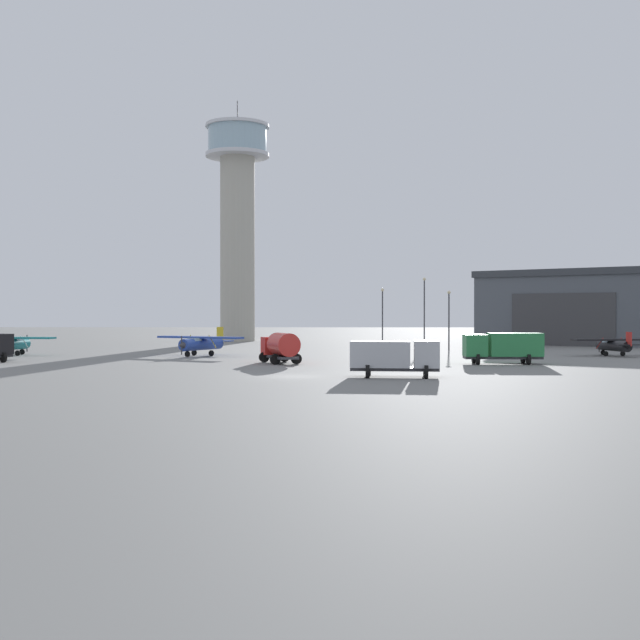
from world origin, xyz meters
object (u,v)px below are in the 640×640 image
Objects in this scene: truck_fuel_tanker_red at (281,346)px; light_post_west at (449,314)px; light_post_east at (382,312)px; control_tower at (238,212)px; truck_box_silver at (394,356)px; light_post_centre at (424,306)px; truck_box_green at (503,346)px; airplane_blue at (202,343)px; airplane_black at (614,345)px; airplane_teal at (9,343)px.

light_post_west is (19.34, 26.31, 3.00)m from truck_fuel_tanker_red.
control_tower is at bearing 139.84° from light_post_east.
light_post_west is (9.67, 41.79, 3.02)m from truck_box_silver.
truck_fuel_tanker_red is at bearing -116.44° from light_post_centre.
light_post_east is (1.82, 53.36, 3.37)m from truck_box_silver.
light_post_centre is at bearing -84.14° from truck_box_green.
airplane_blue is at bearing -87.36° from control_tower.
truck_box_silver is 1.10× the size of truck_fuel_tanker_red.
truck_box_green is at bearing 122.23° from airplane_black.
light_post_centre is (-18.73, 20.61, 4.39)m from airplane_black.
light_post_west is (29.13, 13.48, 3.13)m from airplane_blue.
control_tower is at bearing -13.52° from airplane_teal.
airplane_teal is (-67.08, -1.26, 0.14)m from airplane_black.
light_post_centre is (7.37, 49.75, 4.09)m from truck_box_silver.
truck_fuel_tanker_red is at bearing -126.32° from light_post_west.
control_tower is 40.43m from light_post_centre.
truck_box_silver is at bearing -169.78° from truck_fuel_tanker_red.
airplane_blue is 16.13m from truck_fuel_tanker_red.
light_post_centre reaches higher than truck_box_silver.
truck_box_green is 20.80m from truck_fuel_tanker_red.
light_post_east is at bearing 124.15° from light_post_west.
light_post_west is at bearing -45.07° from control_tower.
airplane_black is at bearing 116.89° from airplane_blue.
truck_box_silver is 53.50m from light_post_east.
truck_fuel_tanker_red is at bearing -106.87° from light_post_east.
light_post_centre reaches higher than light_post_east.
light_post_centre is at bearing 106.08° from light_post_west.
truck_box_silver is 0.69× the size of light_post_centre.
light_post_centre is (17.05, 34.28, 4.06)m from truck_fuel_tanker_red.
airplane_black is at bearing 52.31° from truck_box_silver.
light_post_west reaches higher than truck_box_silver.
airplane_teal is at bearing -155.66° from light_post_centre.
airplane_black is (47.62, -43.91, -20.41)m from control_tower.
truck_box_green reaches higher than truck_box_silver.
light_post_centre reaches higher than airplane_black.
truck_fuel_tanker_red is (-9.67, 15.47, 0.03)m from truck_box_silver.
airplane_blue is (2.06, -44.75, -20.21)m from control_tower.
airplane_black is 1.30× the size of truck_box_green.
truck_box_silver is (-26.10, -29.14, 0.30)m from airplane_black.
light_post_east is (42.79, 25.49, 3.53)m from airplane_teal.
control_tower is 34.82m from light_post_east.
truck_box_green is at bearing 92.51° from airplane_blue.
truck_box_silver is at bearing -114.44° from airplane_teal.
control_tower is 62.12m from truck_fuel_tanker_red.
airplane_blue is 32.25m from light_post_west.
airplane_blue reaches higher than truck_box_green.
airplane_teal is 1.70× the size of truck_fuel_tanker_red.
airplane_black is at bearing -47.74° from light_post_centre.
control_tower reaches higher than airplane_blue.
airplane_teal reaches higher than truck_fuel_tanker_red.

